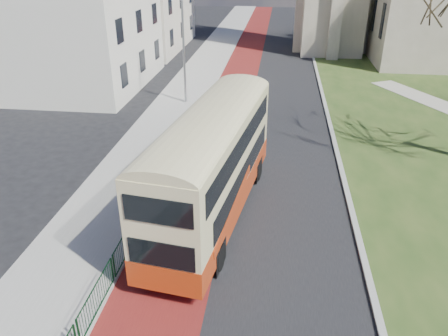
# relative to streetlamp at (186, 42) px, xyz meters

# --- Properties ---
(ground) EXTENTS (160.00, 160.00, 0.00)m
(ground) POSITION_rel_streetlamp_xyz_m (4.35, -18.00, -4.59)
(ground) COLOR black
(ground) RESTS_ON ground
(road_carriageway) EXTENTS (9.00, 120.00, 0.01)m
(road_carriageway) POSITION_rel_streetlamp_xyz_m (5.85, 2.00, -4.59)
(road_carriageway) COLOR black
(road_carriageway) RESTS_ON ground
(bus_lane) EXTENTS (3.40, 120.00, 0.01)m
(bus_lane) POSITION_rel_streetlamp_xyz_m (3.15, 2.00, -4.59)
(bus_lane) COLOR #591414
(bus_lane) RESTS_ON ground
(pavement_west) EXTENTS (4.00, 120.00, 0.12)m
(pavement_west) POSITION_rel_streetlamp_xyz_m (-0.65, 2.00, -4.53)
(pavement_west) COLOR gray
(pavement_west) RESTS_ON ground
(kerb_west) EXTENTS (0.25, 120.00, 0.13)m
(kerb_west) POSITION_rel_streetlamp_xyz_m (1.35, 2.00, -4.53)
(kerb_west) COLOR #999993
(kerb_west) RESTS_ON ground
(kerb_east) EXTENTS (0.25, 80.00, 0.13)m
(kerb_east) POSITION_rel_streetlamp_xyz_m (10.45, 4.00, -4.53)
(kerb_east) COLOR #999993
(kerb_east) RESTS_ON ground
(pedestrian_railing) EXTENTS (0.07, 24.00, 1.12)m
(pedestrian_railing) POSITION_rel_streetlamp_xyz_m (1.40, -14.00, -4.04)
(pedestrian_railing) COLOR #0B3317
(pedestrian_railing) RESTS_ON ground
(street_block_near) EXTENTS (10.30, 14.30, 13.00)m
(street_block_near) POSITION_rel_streetlamp_xyz_m (-9.65, 4.00, 1.92)
(street_block_near) COLOR silver
(street_block_near) RESTS_ON ground
(streetlamp) EXTENTS (2.13, 0.18, 8.00)m
(streetlamp) POSITION_rel_streetlamp_xyz_m (0.00, 0.00, 0.00)
(streetlamp) COLOR gray
(streetlamp) RESTS_ON pavement_west
(bus) EXTENTS (4.20, 11.64, 4.76)m
(bus) POSITION_rel_streetlamp_xyz_m (4.27, -15.36, -1.88)
(bus) COLOR #AB320F
(bus) RESTS_ON ground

